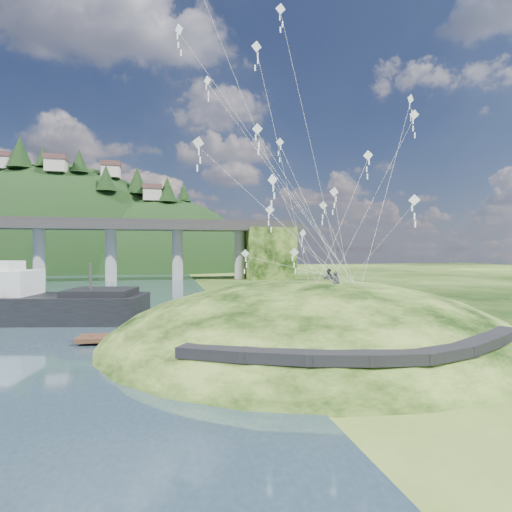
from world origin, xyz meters
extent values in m
plane|color=black|center=(0.00, 0.00, 0.00)|extent=(320.00, 320.00, 0.00)
ellipsoid|color=black|center=(8.00, 2.00, -1.50)|extent=(36.00, 32.00, 13.00)
cube|color=black|center=(-1.50, -8.00, 2.03)|extent=(4.32, 3.62, 0.71)
cube|color=black|center=(1.50, -9.65, 2.09)|extent=(4.10, 2.97, 0.61)
cube|color=black|center=(4.50, -10.65, 2.08)|extent=(3.85, 2.37, 0.62)
cube|color=black|center=(7.50, -11.10, 2.04)|extent=(3.62, 1.83, 0.66)
cube|color=black|center=(10.50, -10.90, 2.05)|extent=(3.82, 2.27, 0.68)
cube|color=black|center=(13.50, -9.95, 2.14)|extent=(4.11, 2.97, 0.71)
cube|color=black|center=(16.50, -8.40, 2.16)|extent=(4.26, 3.43, 0.66)
cylinder|color=gray|center=(-32.00, 70.00, 6.50)|extent=(2.60, 2.60, 13.00)
cylinder|color=gray|center=(-16.50, 70.00, 6.50)|extent=(2.60, 2.60, 13.00)
cylinder|color=gray|center=(-1.00, 70.00, 6.50)|extent=(2.60, 2.60, 13.00)
cylinder|color=gray|center=(14.50, 70.00, 6.50)|extent=(2.60, 2.60, 13.00)
cube|color=black|center=(22.00, 70.00, 6.50)|extent=(12.00, 11.00, 13.00)
ellipsoid|color=black|center=(-40.00, 126.00, -6.00)|extent=(96.00, 68.00, 88.00)
ellipsoid|color=black|center=(-5.00, 118.00, -10.00)|extent=(76.00, 56.00, 72.00)
cone|color=black|center=(-49.87, 114.63, 39.23)|extent=(8.01, 8.01, 10.54)
cone|color=black|center=(-42.87, 114.06, 37.88)|extent=(4.97, 4.97, 6.54)
cone|color=black|center=(-31.40, 112.04, 36.68)|extent=(5.83, 5.83, 7.67)
cone|color=black|center=(-22.45, 107.08, 30.58)|extent=(6.47, 6.47, 8.51)
cone|color=black|center=(-13.22, 113.99, 31.23)|extent=(7.13, 7.13, 9.38)
cone|color=black|center=(-3.12, 109.03, 27.87)|extent=(6.56, 6.56, 8.63)
cone|color=black|center=(2.77, 114.63, 27.68)|extent=(4.88, 4.88, 6.42)
cube|color=beige|center=(-55.00, 118.00, 35.99)|extent=(6.00, 5.00, 4.00)
cube|color=brown|center=(-55.00, 118.00, 38.69)|extent=(6.40, 5.40, 1.60)
cube|color=beige|center=(-38.00, 110.00, 34.28)|extent=(6.00, 5.00, 4.00)
cube|color=brown|center=(-38.00, 110.00, 36.98)|extent=(6.40, 5.40, 1.60)
cube|color=beige|center=(-22.00, 116.00, 34.18)|extent=(6.00, 5.00, 4.00)
cube|color=brown|center=(-22.00, 116.00, 36.88)|extent=(6.40, 5.40, 1.60)
cube|color=beige|center=(-8.00, 110.00, 25.88)|extent=(6.00, 5.00, 4.00)
cube|color=brown|center=(-8.00, 110.00, 28.58)|extent=(6.40, 5.40, 1.60)
cube|color=black|center=(-18.09, 16.26, 1.41)|extent=(24.67, 11.29, 2.82)
cube|color=black|center=(-10.67, 14.69, 3.14)|extent=(7.48, 6.64, 0.65)
cylinder|color=#2D2B2B|center=(-11.73, 14.91, 4.55)|extent=(0.26, 0.26, 3.25)
cube|color=#3C2318|center=(-3.94, 4.09, 0.45)|extent=(14.26, 3.22, 0.35)
cylinder|color=#3C2318|center=(-9.99, 4.52, 0.20)|extent=(0.30, 0.30, 1.01)
cylinder|color=#3C2318|center=(-6.97, 4.30, 0.20)|extent=(0.30, 0.30, 1.01)
cylinder|color=#3C2318|center=(-3.94, 4.09, 0.20)|extent=(0.30, 0.30, 1.01)
cylinder|color=#3C2318|center=(-0.92, 3.87, 0.20)|extent=(0.30, 0.30, 1.01)
cylinder|color=#3C2318|center=(2.10, 3.66, 0.20)|extent=(0.30, 0.30, 1.01)
imported|color=#242630|center=(8.93, -0.48, 5.89)|extent=(0.72, 0.48, 1.95)
imported|color=#242630|center=(10.19, 3.89, 5.88)|extent=(1.19, 1.12, 1.94)
cube|color=white|center=(2.30, -1.52, 22.16)|extent=(0.75, 0.16, 0.75)
cube|color=white|center=(2.30, -1.52, 21.63)|extent=(0.10, 0.04, 0.44)
cube|color=white|center=(2.30, -1.52, 21.09)|extent=(0.10, 0.04, 0.44)
cube|color=white|center=(2.30, -1.52, 20.56)|extent=(0.10, 0.04, 0.44)
cube|color=white|center=(1.66, -4.58, 15.34)|extent=(0.65, 0.31, 0.69)
cube|color=white|center=(1.66, -4.58, 14.85)|extent=(0.09, 0.04, 0.40)
cube|color=white|center=(1.66, -4.58, 14.36)|extent=(0.09, 0.04, 0.40)
cube|color=white|center=(1.66, -4.58, 13.87)|extent=(0.09, 0.04, 0.40)
cube|color=white|center=(6.14, 1.37, 7.38)|extent=(0.72, 0.26, 0.72)
cube|color=white|center=(6.14, 1.37, 6.86)|extent=(0.10, 0.02, 0.43)
cube|color=white|center=(6.14, 1.37, 6.34)|extent=(0.10, 0.02, 0.43)
cube|color=white|center=(6.14, 1.37, 5.81)|extent=(0.10, 0.02, 0.43)
cube|color=white|center=(2.90, -3.71, 12.29)|extent=(0.52, 0.60, 0.75)
cube|color=white|center=(2.90, -3.71, 11.75)|extent=(0.09, 0.07, 0.44)
cube|color=white|center=(2.90, -3.71, 11.21)|extent=(0.09, 0.07, 0.44)
cube|color=white|center=(2.90, -3.71, 10.68)|extent=(0.09, 0.07, 0.44)
cube|color=white|center=(14.39, -2.66, 11.38)|extent=(0.69, 0.59, 0.85)
cube|color=white|center=(14.39, -2.66, 10.76)|extent=(0.11, 0.07, 0.50)
cube|color=white|center=(14.39, -2.66, 10.15)|extent=(0.11, 0.07, 0.50)
cube|color=white|center=(14.39, -2.66, 9.54)|extent=(0.11, 0.07, 0.50)
cube|color=white|center=(17.29, 2.20, 21.02)|extent=(0.79, 0.35, 0.83)
cube|color=white|center=(17.29, 2.20, 20.43)|extent=(0.10, 0.07, 0.48)
cube|color=white|center=(17.29, 2.20, 19.84)|extent=(0.10, 0.07, 0.48)
cube|color=white|center=(17.29, 2.20, 19.25)|extent=(0.10, 0.07, 0.48)
cube|color=white|center=(3.42, -1.09, 10.54)|extent=(0.68, 0.20, 0.68)
cube|color=white|center=(3.42, -1.09, 10.05)|extent=(0.09, 0.02, 0.40)
cube|color=white|center=(3.42, -1.09, 9.57)|extent=(0.09, 0.02, 0.40)
cube|color=white|center=(3.42, -1.09, 9.08)|extent=(0.09, 0.02, 0.40)
cube|color=white|center=(3.31, 7.59, 7.22)|extent=(0.77, 0.29, 0.78)
cube|color=white|center=(3.31, 7.59, 6.66)|extent=(0.10, 0.03, 0.46)
cube|color=white|center=(3.31, 7.59, 6.09)|extent=(0.10, 0.03, 0.46)
cube|color=white|center=(3.31, 7.59, 5.53)|extent=(0.10, 0.03, 0.46)
cube|color=white|center=(3.18, -4.61, 23.15)|extent=(0.67, 0.16, 0.66)
cube|color=white|center=(3.18, -4.61, 22.68)|extent=(0.09, 0.03, 0.38)
cube|color=white|center=(3.18, -4.61, 22.20)|extent=(0.09, 0.03, 0.38)
cube|color=white|center=(3.18, -4.61, 21.73)|extent=(0.09, 0.03, 0.38)
cube|color=white|center=(12.51, 1.02, 15.50)|extent=(0.59, 0.64, 0.81)
cube|color=white|center=(12.51, 1.02, 14.92)|extent=(0.10, 0.08, 0.48)
cube|color=white|center=(12.51, 1.02, 14.33)|extent=(0.10, 0.08, 0.48)
cube|color=white|center=(12.51, 1.02, 13.75)|extent=(0.10, 0.08, 0.48)
cube|color=white|center=(9.12, 0.28, 12.23)|extent=(0.77, 0.24, 0.75)
cube|color=white|center=(9.12, 0.28, 11.69)|extent=(0.10, 0.04, 0.45)
cube|color=white|center=(9.12, 0.28, 11.14)|extent=(0.10, 0.04, 0.45)
cube|color=white|center=(9.12, 0.28, 10.60)|extent=(0.10, 0.04, 0.45)
cube|color=white|center=(-2.98, 2.83, 25.04)|extent=(0.61, 0.62, 0.80)
cube|color=white|center=(-2.98, 2.83, 24.45)|extent=(0.10, 0.07, 0.48)
cube|color=white|center=(-2.98, 2.83, 23.86)|extent=(0.10, 0.07, 0.48)
cube|color=white|center=(-2.98, 2.83, 23.27)|extent=(0.10, 0.07, 0.48)
cube|color=white|center=(7.49, 3.09, 9.00)|extent=(0.67, 0.29, 0.69)
cube|color=white|center=(7.49, 3.09, 8.50)|extent=(0.08, 0.07, 0.41)
cube|color=white|center=(7.49, 3.09, 8.00)|extent=(0.08, 0.07, 0.41)
cube|color=white|center=(7.49, 3.09, 7.50)|extent=(0.08, 0.07, 0.41)
cube|color=white|center=(-1.81, -0.94, 15.20)|extent=(0.82, 0.35, 0.84)
cube|color=white|center=(-1.81, -0.94, 14.59)|extent=(0.10, 0.09, 0.50)
cube|color=white|center=(-1.81, -0.94, 13.98)|extent=(0.10, 0.09, 0.50)
cube|color=white|center=(-1.81, -0.94, 13.36)|extent=(0.10, 0.09, 0.50)
cube|color=white|center=(0.22, 11.88, 25.03)|extent=(0.66, 0.67, 0.88)
cube|color=white|center=(0.22, 11.88, 24.39)|extent=(0.11, 0.08, 0.52)
cube|color=white|center=(0.22, 11.88, 23.76)|extent=(0.11, 0.08, 0.52)
cube|color=white|center=(0.22, 11.88, 23.13)|extent=(0.11, 0.08, 0.52)
cube|color=white|center=(11.37, 7.93, 12.04)|extent=(0.81, 0.31, 0.80)
cube|color=white|center=(11.37, 7.93, 11.45)|extent=(0.11, 0.03, 0.48)
cube|color=white|center=(11.37, 7.93, 10.86)|extent=(0.11, 0.03, 0.48)
cube|color=white|center=(11.37, 7.93, 10.27)|extent=(0.11, 0.03, 0.48)
cube|color=white|center=(17.72, 2.27, 19.71)|extent=(0.85, 0.22, 0.85)
cube|color=white|center=(17.72, 2.27, 19.10)|extent=(0.11, 0.03, 0.50)
cube|color=white|center=(17.72, 2.27, 18.49)|extent=(0.11, 0.03, 0.50)
cube|color=white|center=(17.72, 2.27, 17.89)|extent=(0.11, 0.03, 0.50)
cube|color=white|center=(5.92, 4.83, 17.21)|extent=(0.72, 0.22, 0.72)
cube|color=white|center=(5.92, 4.83, 16.69)|extent=(0.09, 0.02, 0.42)
cube|color=white|center=(5.92, 4.83, 16.17)|extent=(0.09, 0.02, 0.42)
cube|color=white|center=(5.92, 4.83, 15.66)|extent=(0.09, 0.02, 0.42)
camera|label=1|loc=(-4.20, -29.59, 7.64)|focal=28.00mm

